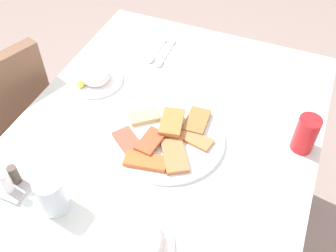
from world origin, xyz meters
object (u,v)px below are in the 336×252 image
at_px(fork, 166,53).
at_px(condiment_caddy, 12,183).
at_px(salad_plate_greens, 95,77).
at_px(dining_table, 167,144).
at_px(spoon, 158,50).
at_px(pide_platter, 168,138).
at_px(drinking_glass, 52,195).
at_px(salad_plate_rice, 128,243).
at_px(soda_can, 306,134).
at_px(paper_napkin, 162,52).
at_px(dining_chair, 1,132).

relative_size(fork, condiment_caddy, 2.00).
distance_m(salad_plate_greens, condiment_caddy, 0.49).
relative_size(dining_table, spoon, 6.94).
xyz_separation_m(pide_platter, drinking_glass, (-0.33, 0.19, 0.04)).
height_order(salad_plate_greens, salad_plate_rice, same).
distance_m(soda_can, condiment_caddy, 0.85).
bearing_deg(spoon, salad_plate_greens, 149.52).
bearing_deg(pide_platter, fork, 23.24).
bearing_deg(drinking_glass, dining_table, -23.63).
xyz_separation_m(dining_table, salad_plate_rice, (-0.41, -0.07, 0.10)).
height_order(soda_can, paper_napkin, soda_can).
distance_m(pide_platter, spoon, 0.46).
xyz_separation_m(salad_plate_greens, soda_can, (-0.03, -0.73, 0.04)).
xyz_separation_m(drinking_glass, spoon, (0.74, 0.02, -0.05)).
relative_size(paper_napkin, spoon, 0.67).
bearing_deg(salad_plate_rice, fork, 15.81).
relative_size(pide_platter, drinking_glass, 3.03).
xyz_separation_m(salad_plate_greens, paper_napkin, (0.25, -0.15, -0.02)).
distance_m(dining_chair, drinking_glass, 0.70).
height_order(spoon, condiment_caddy, condiment_caddy).
bearing_deg(soda_can, paper_napkin, 64.33).
distance_m(soda_can, spoon, 0.66).
distance_m(pide_platter, drinking_glass, 0.38).
height_order(salad_plate_rice, paper_napkin, salad_plate_rice).
bearing_deg(fork, dining_chair, 124.44).
bearing_deg(dining_chair, condiment_caddy, -127.86).
distance_m(dining_table, soda_can, 0.44).
bearing_deg(salad_plate_rice, soda_can, -34.96).
xyz_separation_m(salad_plate_greens, drinking_glass, (-0.49, -0.16, 0.04)).
bearing_deg(drinking_glass, pide_platter, -29.86).
relative_size(soda_can, spoon, 0.74).
relative_size(paper_napkin, condiment_caddy, 1.20).
xyz_separation_m(salad_plate_rice, spoon, (0.77, 0.25, -0.02)).
relative_size(salad_plate_rice, spoon, 1.44).
distance_m(salad_plate_greens, salad_plate_rice, 0.65).
xyz_separation_m(dining_table, spoon, (0.36, 0.19, 0.09)).
xyz_separation_m(drinking_glass, paper_napkin, (0.74, 0.00, -0.06)).
xyz_separation_m(salad_plate_greens, spoon, (0.25, -0.14, -0.01)).
height_order(pide_platter, drinking_glass, drinking_glass).
bearing_deg(dining_table, condiment_caddy, 140.76).
bearing_deg(dining_table, soda_can, -78.98).
bearing_deg(dining_table, fork, 23.09).
height_order(drinking_glass, condiment_caddy, drinking_glass).
bearing_deg(soda_can, condiment_caddy, 122.45).
height_order(salad_plate_greens, paper_napkin, salad_plate_greens).
height_order(fork, condiment_caddy, condiment_caddy).
bearing_deg(salad_plate_rice, spoon, 18.27).
relative_size(dining_chair, paper_napkin, 8.19).
xyz_separation_m(pide_platter, condiment_caddy, (-0.32, 0.33, 0.01)).
height_order(soda_can, condiment_caddy, soda_can).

